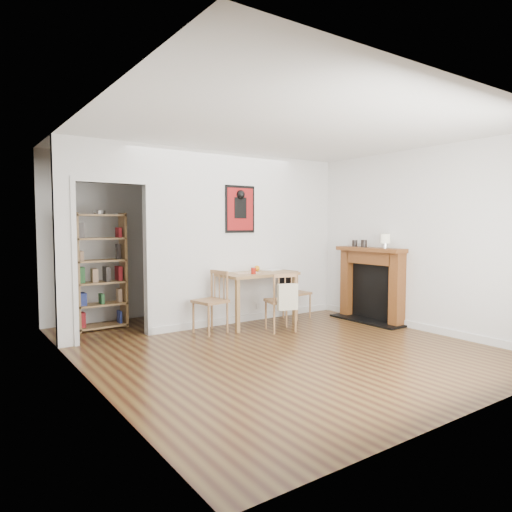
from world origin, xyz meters
TOP-DOWN VIEW (x-y plane):
  - ground at (0.00, 0.00)m, footprint 5.20×5.20m
  - room_shell at (0.10, 1.34)m, footprint 5.20×5.20m
  - dining_table at (0.52, 1.10)m, footprint 1.16×0.74m
  - chair_left at (-0.31, 1.00)m, footprint 0.51×0.51m
  - chair_right at (1.33, 1.10)m, footprint 0.49×0.44m
  - chair_front at (0.57, 0.53)m, footprint 0.51×0.55m
  - bookshelf at (-1.49, 2.15)m, footprint 0.71×0.28m
  - fireplace at (2.16, 0.25)m, footprint 0.45×1.25m
  - red_glass at (0.37, 0.93)m, footprint 0.07×0.07m
  - orange_fruit at (0.63, 1.21)m, footprint 0.09×0.09m
  - placemat at (0.37, 1.10)m, footprint 0.40×0.33m
  - notebook at (0.91, 1.20)m, footprint 0.32×0.27m
  - mantel_lamp at (2.10, -0.05)m, footprint 0.14×0.14m
  - ceramic_jar_a at (2.09, 0.36)m, footprint 0.10×0.10m
  - ceramic_jar_b at (2.13, 0.59)m, footprint 0.08×0.08m

SIDE VIEW (x-z plane):
  - ground at x=0.00m, z-range 0.00..0.00m
  - chair_right at x=1.33m, z-range 0.01..0.81m
  - chair_front at x=0.57m, z-range 0.01..0.85m
  - chair_left at x=-0.31m, z-range 0.00..0.87m
  - fireplace at x=2.16m, z-range 0.04..1.20m
  - dining_table at x=0.52m, z-range 0.30..1.10m
  - placemat at x=0.37m, z-range 0.79..0.80m
  - notebook at x=0.91m, z-range 0.79..0.81m
  - bookshelf at x=-1.49m, z-range -0.01..1.68m
  - orange_fruit at x=0.63m, z-range 0.79..0.88m
  - red_glass at x=0.37m, z-range 0.79..0.89m
  - ceramic_jar_b at x=2.13m, z-range 1.16..1.26m
  - ceramic_jar_a at x=2.09m, z-range 1.16..1.28m
  - mantel_lamp at x=2.10m, z-range 1.19..1.40m
  - room_shell at x=0.10m, z-range -1.30..3.90m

